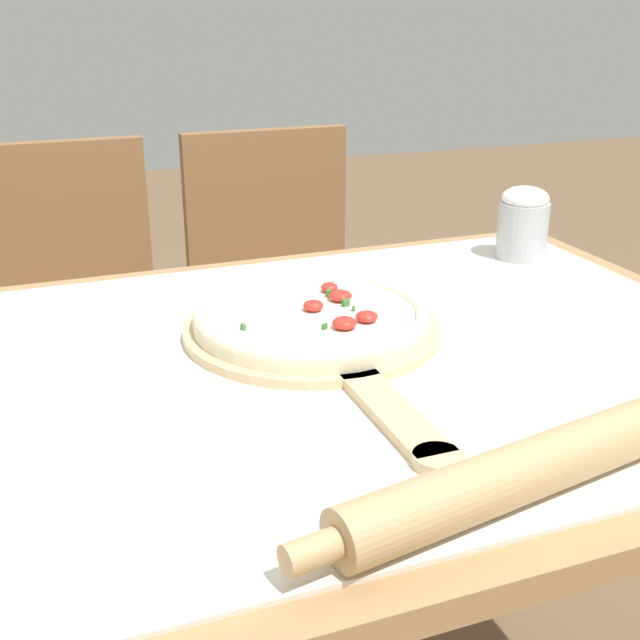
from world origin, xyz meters
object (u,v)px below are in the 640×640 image
object	(u,v)px
flour_cup	(523,222)
chair_left	(72,325)
chair_right	(280,299)
pizza	(312,316)
pizza_peel	(318,336)
rolling_pin	(519,473)

from	to	relation	value
flour_cup	chair_left	bearing A→B (deg)	142.28
chair_right	flour_cup	size ratio (longest dim) A/B	7.19
pizza	chair_right	world-z (taller)	chair_right
chair_left	flour_cup	distance (m)	0.95
pizza_peel	pizza	bearing A→B (deg)	88.77
chair_left	chair_right	bearing A→B (deg)	0.05
pizza	rolling_pin	distance (m)	0.42
rolling_pin	chair_right	size ratio (longest dim) A/B	0.52
pizza_peel	flour_cup	bearing A→B (deg)	25.61
chair_right	pizza_peel	bearing A→B (deg)	-103.85
chair_left	rolling_pin	bearing A→B (deg)	-75.11
chair_left	pizza_peel	bearing A→B (deg)	-70.57
pizza	chair_right	xyz separation A→B (m)	(0.19, 0.74, -0.26)
pizza_peel	flour_cup	distance (m)	0.50
chair_right	pizza	bearing A→B (deg)	-104.26
pizza	rolling_pin	bearing A→B (deg)	-84.95
chair_left	chair_right	xyz separation A→B (m)	(0.46, -0.00, 0.00)
pizza_peel	chair_right	size ratio (longest dim) A/B	0.61
chair_left	chair_right	distance (m)	0.46
pizza	chair_right	bearing A→B (deg)	75.54
flour_cup	pizza_peel	bearing A→B (deg)	-154.39
pizza_peel	rolling_pin	xyz separation A→B (m)	(0.04, -0.39, 0.02)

